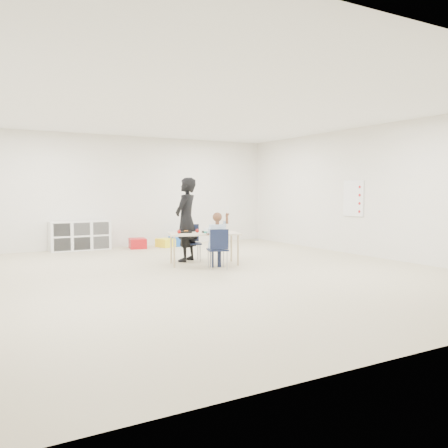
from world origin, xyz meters
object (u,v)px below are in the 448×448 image
chair_near (218,249)px  child (218,237)px  cubby_shelf (80,236)px  adult (186,220)px  table (204,248)px

chair_near → child: bearing=0.0°
child → cubby_shelf: child is taller
chair_near → child: size_ratio=0.63×
chair_near → adult: 1.23m
chair_near → adult: bearing=112.0°
table → cubby_shelf: cubby_shelf is taller
table → adult: adult is taller
table → cubby_shelf: 3.75m
chair_near → cubby_shelf: (-1.55, 3.98, -0.02)m
chair_near → cubby_shelf: chair_near is taller
adult → cubby_shelf: bearing=-103.0°
child → table: bearing=105.2°
cubby_shelf → child: bearing=-68.7°
table → chair_near: bearing=-74.8°
table → cubby_shelf: (-1.57, 3.40, 0.04)m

